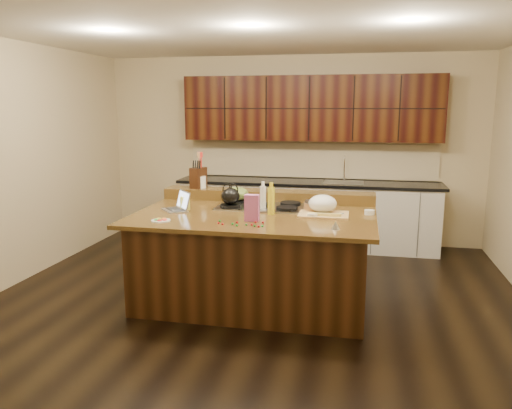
# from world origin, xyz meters

# --- Properties ---
(room) EXTENTS (5.52, 5.02, 2.72)m
(room) POSITION_xyz_m (0.00, 0.00, 1.35)
(room) COLOR black
(room) RESTS_ON ground
(island) EXTENTS (2.40, 1.60, 0.92)m
(island) POSITION_xyz_m (0.00, 0.00, 0.46)
(island) COLOR black
(island) RESTS_ON ground
(back_ledge) EXTENTS (2.40, 0.30, 0.12)m
(back_ledge) POSITION_xyz_m (0.00, 0.70, 0.98)
(back_ledge) COLOR black
(back_ledge) RESTS_ON island
(cooktop) EXTENTS (0.92, 0.52, 0.05)m
(cooktop) POSITION_xyz_m (0.00, 0.30, 0.94)
(cooktop) COLOR gray
(cooktop) RESTS_ON island
(back_counter) EXTENTS (3.70, 0.66, 2.40)m
(back_counter) POSITION_xyz_m (0.30, 2.23, 0.98)
(back_counter) COLOR silver
(back_counter) RESTS_ON ground
(kettle) EXTENTS (0.21, 0.21, 0.18)m
(kettle) POSITION_xyz_m (-0.30, 0.17, 1.05)
(kettle) COLOR black
(kettle) RESTS_ON cooktop
(green_bowl) EXTENTS (0.33, 0.33, 0.14)m
(green_bowl) POSITION_xyz_m (-0.30, 0.43, 1.04)
(green_bowl) COLOR olive
(green_bowl) RESTS_ON cooktop
(laptop) EXTENTS (0.36, 0.36, 0.20)m
(laptop) POSITION_xyz_m (-0.80, -0.03, 0.97)
(laptop) COLOR #B7B7BC
(laptop) RESTS_ON island
(oil_bottle) EXTENTS (0.07, 0.07, 0.27)m
(oil_bottle) POSITION_xyz_m (0.17, -0.02, 1.06)
(oil_bottle) COLOR yellow
(oil_bottle) RESTS_ON island
(vinegar_bottle) EXTENTS (0.08, 0.08, 0.25)m
(vinegar_bottle) POSITION_xyz_m (0.05, 0.18, 1.04)
(vinegar_bottle) COLOR silver
(vinegar_bottle) RESTS_ON island
(wooden_tray) EXTENTS (0.49, 0.39, 0.20)m
(wooden_tray) POSITION_xyz_m (0.67, 0.08, 1.01)
(wooden_tray) COLOR tan
(wooden_tray) RESTS_ON island
(ramekin_a) EXTENTS (0.12, 0.12, 0.04)m
(ramekin_a) POSITION_xyz_m (0.59, -0.10, 0.94)
(ramekin_a) COLOR white
(ramekin_a) RESTS_ON island
(ramekin_b) EXTENTS (0.11, 0.11, 0.04)m
(ramekin_b) POSITION_xyz_m (1.13, 0.18, 0.94)
(ramekin_b) COLOR white
(ramekin_b) RESTS_ON island
(ramekin_c) EXTENTS (0.12, 0.12, 0.04)m
(ramekin_c) POSITION_xyz_m (0.70, 0.19, 0.94)
(ramekin_c) COLOR white
(ramekin_c) RESTS_ON island
(strainer_bowl) EXTENTS (0.28, 0.28, 0.09)m
(strainer_bowl) POSITION_xyz_m (0.59, 0.22, 0.97)
(strainer_bowl) COLOR #996B3F
(strainer_bowl) RESTS_ON island
(kitchen_timer) EXTENTS (0.09, 0.09, 0.07)m
(kitchen_timer) POSITION_xyz_m (0.83, -0.50, 0.96)
(kitchen_timer) COLOR silver
(kitchen_timer) RESTS_ON island
(pink_bag) EXTENTS (0.14, 0.07, 0.25)m
(pink_bag) POSITION_xyz_m (0.04, -0.34, 1.05)
(pink_bag) COLOR #C15AA3
(pink_bag) RESTS_ON island
(candy_plate) EXTENTS (0.20, 0.20, 0.01)m
(candy_plate) POSITION_xyz_m (-0.79, -0.53, 0.93)
(candy_plate) COLOR white
(candy_plate) RESTS_ON island
(package_box) EXTENTS (0.11, 0.09, 0.14)m
(package_box) POSITION_xyz_m (-0.75, 0.03, 0.99)
(package_box) COLOR #EBE353
(package_box) RESTS_ON island
(utensil_crock) EXTENTS (0.14, 0.14, 0.14)m
(utensil_crock) POSITION_xyz_m (-0.80, 0.70, 1.11)
(utensil_crock) COLOR white
(utensil_crock) RESTS_ON back_ledge
(knife_block) EXTENTS (0.17, 0.22, 0.24)m
(knife_block) POSITION_xyz_m (-0.83, 0.70, 1.16)
(knife_block) COLOR black
(knife_block) RESTS_ON back_ledge
(gumdrop_0) EXTENTS (0.02, 0.02, 0.02)m
(gumdrop_0) POSITION_xyz_m (-0.18, -0.56, 0.93)
(gumdrop_0) COLOR red
(gumdrop_0) RESTS_ON island
(gumdrop_1) EXTENTS (0.02, 0.02, 0.02)m
(gumdrop_1) POSITION_xyz_m (0.19, -0.56, 0.93)
(gumdrop_1) COLOR #198C26
(gumdrop_1) RESTS_ON island
(gumdrop_2) EXTENTS (0.02, 0.02, 0.02)m
(gumdrop_2) POSITION_xyz_m (0.08, -0.53, 0.93)
(gumdrop_2) COLOR red
(gumdrop_2) RESTS_ON island
(gumdrop_3) EXTENTS (0.02, 0.02, 0.02)m
(gumdrop_3) POSITION_xyz_m (0.12, -0.57, 0.93)
(gumdrop_3) COLOR #198C26
(gumdrop_3) RESTS_ON island
(gumdrop_4) EXTENTS (0.02, 0.02, 0.02)m
(gumdrop_4) POSITION_xyz_m (-0.23, -0.53, 0.93)
(gumdrop_4) COLOR red
(gumdrop_4) RESTS_ON island
(gumdrop_5) EXTENTS (0.02, 0.02, 0.02)m
(gumdrop_5) POSITION_xyz_m (-0.04, -0.58, 0.93)
(gumdrop_5) COLOR #198C26
(gumdrop_5) RESTS_ON island
(gumdrop_6) EXTENTS (0.02, 0.02, 0.02)m
(gumdrop_6) POSITION_xyz_m (0.16, -0.58, 0.93)
(gumdrop_6) COLOR red
(gumdrop_6) RESTS_ON island
(gumdrop_7) EXTENTS (0.02, 0.02, 0.02)m
(gumdrop_7) POSITION_xyz_m (-0.10, -0.53, 0.93)
(gumdrop_7) COLOR #198C26
(gumdrop_7) RESTS_ON island
(gumdrop_8) EXTENTS (0.02, 0.02, 0.02)m
(gumdrop_8) POSITION_xyz_m (-0.07, -0.47, 0.93)
(gumdrop_8) COLOR red
(gumdrop_8) RESTS_ON island
(gumdrop_9) EXTENTS (0.02, 0.02, 0.02)m
(gumdrop_9) POSITION_xyz_m (-0.24, -0.45, 0.93)
(gumdrop_9) COLOR #198C26
(gumdrop_9) RESTS_ON island
(gumdrop_10) EXTENTS (0.02, 0.02, 0.02)m
(gumdrop_10) POSITION_xyz_m (0.16, -0.42, 0.93)
(gumdrop_10) COLOR red
(gumdrop_10) RESTS_ON island
(gumdrop_11) EXTENTS (0.02, 0.02, 0.02)m
(gumdrop_11) POSITION_xyz_m (0.03, -0.54, 0.93)
(gumdrop_11) COLOR #198C26
(gumdrop_11) RESTS_ON island
(gumdrop_12) EXTENTS (0.02, 0.02, 0.02)m
(gumdrop_12) POSITION_xyz_m (0.10, -0.42, 0.93)
(gumdrop_12) COLOR red
(gumdrop_12) RESTS_ON island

